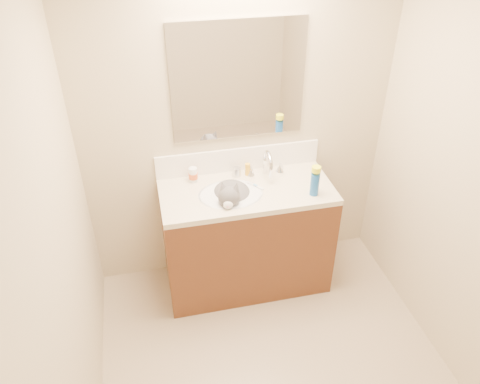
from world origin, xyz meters
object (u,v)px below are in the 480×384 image
amber_bottle (248,169)px  spray_can (315,184)px  cat (232,197)px  faucet (267,166)px  vanity_cabinet (246,239)px  silver_jar (237,172)px  basin (231,202)px  pill_bottle (193,175)px

amber_bottle → spray_can: size_ratio=0.56×
amber_bottle → cat: bearing=-128.0°
faucet → cat: bearing=-151.1°
vanity_cabinet → silver_jar: size_ratio=17.97×
basin → spray_can: size_ratio=2.74×
amber_bottle → faucet: bearing=-19.5°
faucet → spray_can: size_ratio=1.70×
basin → amber_bottle: size_ratio=4.90×
silver_jar → vanity_cabinet: bearing=-80.9°
faucet → cat: faucet is taller
spray_can → faucet: bearing=130.2°
cat → silver_jar: (0.08, 0.21, 0.07)m
cat → silver_jar: bearing=87.4°
basin → amber_bottle: 0.30m
faucet → amber_bottle: faucet is taller
cat → pill_bottle: size_ratio=3.95×
pill_bottle → spray_can: 0.85m
pill_bottle → spray_can: size_ratio=0.65×
basin → faucet: 0.38m
vanity_cabinet → spray_can: size_ratio=7.30×
vanity_cabinet → spray_can: spray_can is taller
basin → silver_jar: size_ratio=6.74×
vanity_cabinet → cat: cat is taller
pill_bottle → amber_bottle: pill_bottle is taller
faucet → silver_jar: size_ratio=4.19×
basin → pill_bottle: (-0.22, 0.22, 0.12)m
vanity_cabinet → basin: basin is taller
vanity_cabinet → faucet: size_ratio=4.29×
faucet → silver_jar: (-0.21, 0.05, -0.05)m
basin → faucet: (0.30, 0.17, 0.16)m
basin → pill_bottle: size_ratio=4.19×
pill_bottle → amber_bottle: 0.39m
vanity_cabinet → faucet: faucet is taller
faucet → silver_jar: 0.22m
pill_bottle → amber_bottle: size_ratio=1.17×
basin → pill_bottle: bearing=136.2°
vanity_cabinet → amber_bottle: (0.05, 0.18, 0.50)m
faucet → spray_can: (0.25, -0.30, -0.00)m
faucet → cat: (-0.29, -0.16, -0.12)m
vanity_cabinet → pill_bottle: (-0.34, 0.19, 0.50)m
vanity_cabinet → cat: (-0.11, -0.02, 0.42)m
silver_jar → amber_bottle: 0.08m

